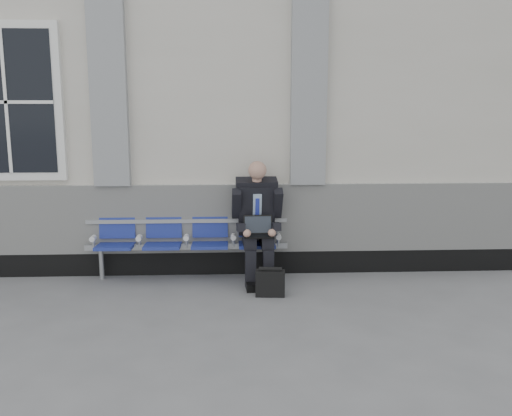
{
  "coord_description": "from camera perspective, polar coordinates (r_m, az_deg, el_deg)",
  "views": [
    {
      "loc": [
        3.1,
        -5.85,
        2.27
      ],
      "look_at": [
        3.41,
        0.9,
        0.99
      ],
      "focal_mm": 40.0,
      "sensor_mm": 36.0,
      "label": 1
    }
  ],
  "objects": [
    {
      "name": "briefcase",
      "position": [
        6.76,
        1.44,
        -7.47
      ],
      "size": [
        0.36,
        0.18,
        0.35
      ],
      "color": "black",
      "rests_on": "ground"
    },
    {
      "name": "bench",
      "position": [
        7.4,
        -6.94,
        -2.79
      ],
      "size": [
        2.6,
        0.47,
        0.91
      ],
      "color": "#9EA0A3",
      "rests_on": "ground"
    },
    {
      "name": "station_building",
      "position": [
        9.83,
        -21.42,
        9.71
      ],
      "size": [
        14.4,
        4.4,
        4.49
      ],
      "color": "beige",
      "rests_on": "ground"
    },
    {
      "name": "businessman",
      "position": [
        7.19,
        0.13,
        -0.96
      ],
      "size": [
        0.64,
        0.86,
        1.53
      ],
      "color": "black",
      "rests_on": "ground"
    }
  ]
}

